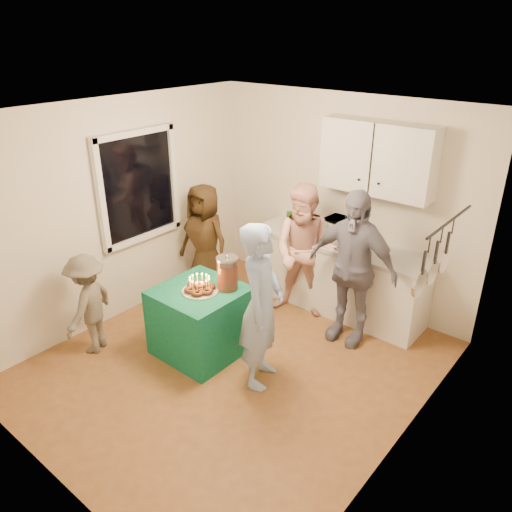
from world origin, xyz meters
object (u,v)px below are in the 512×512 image
Objects in this scene: microwave at (344,232)px; woman_back_center at (305,252)px; woman_back_left at (205,240)px; woman_back_right at (352,268)px; counter at (337,277)px; party_table at (201,321)px; man_birthday at (261,306)px; punch_jar at (227,274)px; child_near_left at (88,304)px.

microwave is 0.30× the size of woman_back_center.
woman_back_left is 2.04m from woman_back_right.
counter is 2.59× the size of party_table.
punch_jar is at bearing 50.13° from man_birthday.
microwave is 1.48× the size of punch_jar.
counter is 0.80m from woman_back_right.
punch_jar is 1.36m from woman_back_right.
woman_back_center is (0.41, 1.36, 0.45)m from party_table.
man_birthday is at bearing 90.17° from child_near_left.
woman_back_left is at bearing 177.80° from woman_back_center.
woman_back_left is at bearing 37.44° from man_birthday.
child_near_left reaches higher than party_table.
child_near_left reaches higher than counter.
woman_back_left reaches higher than microwave.
man_birthday is at bearing -82.76° from microwave.
man_birthday is 1.24m from woman_back_right.
woman_back_left reaches higher than counter.
woman_back_right is 2.86m from child_near_left.
man_birthday reaches higher than punch_jar.
woman_back_left is at bearing 145.03° from punch_jar.
microwave reaches higher than punch_jar.
woman_back_right is (0.44, -0.49, 0.46)m from counter.
counter is 1.48× the size of woman_back_left.
woman_back_left is 1.76m from child_near_left.
woman_back_right is at bearing -27.02° from woman_back_center.
man_birthday is at bearing 2.53° from party_table.
microwave is at bearing 127.38° from woman_back_right.
woman_back_center is at bearing 123.65° from child_near_left.
woman_back_right reaches higher than woman_back_left.
microwave is 0.52m from woman_back_center.
woman_back_center is (-0.25, -0.37, 0.40)m from counter.
party_table is 0.57× the size of woman_back_left.
party_table is 1.21m from child_near_left.
counter is at bearing 69.12° from party_table.
woman_back_right is at bearing 48.63° from party_table.
child_near_left is at bearing -139.75° from woman_back_center.
woman_back_right is (0.88, 1.03, -0.04)m from punch_jar.
woman_back_right is (1.10, 1.25, 0.51)m from party_table.
punch_jar is 1.54m from child_near_left.
woman_back_right reaches higher than party_table.
counter is 0.60m from woman_back_center.
woman_back_left is (-1.14, 0.80, -0.18)m from punch_jar.
punch_jar is at bearing -104.34° from microwave.
child_near_left is (-1.75, -0.78, -0.28)m from man_birthday.
woman_back_center is (0.19, 1.15, -0.10)m from punch_jar.
party_table is 2.50× the size of punch_jar.
woman_back_center is at bearing -124.92° from microwave.
counter reaches higher than party_table.
microwave reaches higher than counter.
microwave reaches higher than party_table.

